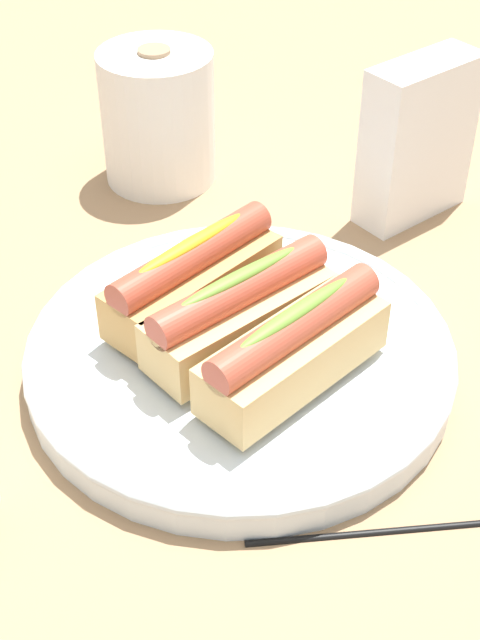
{
  "coord_description": "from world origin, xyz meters",
  "views": [
    {
      "loc": [
        -0.25,
        -0.45,
        0.46
      ],
      "look_at": [
        0.01,
        -0.01,
        0.05
      ],
      "focal_mm": 50.48,
      "sensor_mm": 36.0,
      "label": 1
    }
  ],
  "objects_px": {
    "serving_bowl": "(240,354)",
    "napkin_box": "(417,141)",
    "hotdog_front": "(294,348)",
    "paper_towel_roll": "(158,117)",
    "hotdog_back": "(240,312)",
    "chopstick_near": "(417,527)",
    "hotdog_side": "(191,278)"
  },
  "relations": [
    {
      "from": "hotdog_side",
      "to": "paper_towel_roll",
      "type": "height_order",
      "value": "paper_towel_roll"
    },
    {
      "from": "hotdog_back",
      "to": "hotdog_side",
      "type": "distance_m",
      "value": 0.06
    },
    {
      "from": "paper_towel_roll",
      "to": "napkin_box",
      "type": "relative_size",
      "value": 0.89
    },
    {
      "from": "hotdog_side",
      "to": "paper_towel_roll",
      "type": "distance_m",
      "value": 0.25
    },
    {
      "from": "napkin_box",
      "to": "hotdog_side",
      "type": "bearing_deg",
      "value": -175.46
    },
    {
      "from": "hotdog_front",
      "to": "hotdog_back",
      "type": "relative_size",
      "value": 1.01
    },
    {
      "from": "serving_bowl",
      "to": "hotdog_back",
      "type": "relative_size",
      "value": 2.06
    },
    {
      "from": "hotdog_side",
      "to": "chopstick_near",
      "type": "xyz_separation_m",
      "value": [
        0.03,
        -0.24,
        -0.05
      ]
    },
    {
      "from": "serving_bowl",
      "to": "hotdog_back",
      "type": "distance_m",
      "value": 0.04
    },
    {
      "from": "hotdog_front",
      "to": "hotdog_side",
      "type": "height_order",
      "value": "same"
    },
    {
      "from": "hotdog_front",
      "to": "chopstick_near",
      "type": "height_order",
      "value": "hotdog_front"
    },
    {
      "from": "chopstick_near",
      "to": "hotdog_front",
      "type": "bearing_deg",
      "value": 118.2
    },
    {
      "from": "hotdog_front",
      "to": "hotdog_side",
      "type": "distance_m",
      "value": 0.11
    },
    {
      "from": "hotdog_front",
      "to": "paper_towel_roll",
      "type": "height_order",
      "value": "paper_towel_roll"
    },
    {
      "from": "paper_towel_roll",
      "to": "napkin_box",
      "type": "height_order",
      "value": "napkin_box"
    },
    {
      "from": "hotdog_front",
      "to": "serving_bowl",
      "type": "bearing_deg",
      "value": 102.21
    },
    {
      "from": "serving_bowl",
      "to": "napkin_box",
      "type": "bearing_deg",
      "value": 23.82
    },
    {
      "from": "hotdog_side",
      "to": "paper_towel_roll",
      "type": "relative_size",
      "value": 1.18
    },
    {
      "from": "chopstick_near",
      "to": "paper_towel_roll",
      "type": "bearing_deg",
      "value": 107.48
    },
    {
      "from": "serving_bowl",
      "to": "hotdog_front",
      "type": "height_order",
      "value": "hotdog_front"
    },
    {
      "from": "serving_bowl",
      "to": "chopstick_near",
      "type": "relative_size",
      "value": 1.47
    },
    {
      "from": "serving_bowl",
      "to": "napkin_box",
      "type": "xyz_separation_m",
      "value": [
        0.25,
        0.11,
        0.06
      ]
    },
    {
      "from": "hotdog_front",
      "to": "hotdog_back",
      "type": "xyz_separation_m",
      "value": [
        -0.01,
        0.05,
        0.0
      ]
    },
    {
      "from": "serving_bowl",
      "to": "napkin_box",
      "type": "distance_m",
      "value": 0.28
    },
    {
      "from": "hotdog_front",
      "to": "paper_towel_roll",
      "type": "bearing_deg",
      "value": 78.82
    },
    {
      "from": "hotdog_front",
      "to": "paper_towel_roll",
      "type": "relative_size",
      "value": 1.18
    },
    {
      "from": "paper_towel_roll",
      "to": "napkin_box",
      "type": "distance_m",
      "value": 0.25
    },
    {
      "from": "hotdog_back",
      "to": "napkin_box",
      "type": "height_order",
      "value": "napkin_box"
    },
    {
      "from": "hotdog_front",
      "to": "hotdog_back",
      "type": "height_order",
      "value": "same"
    },
    {
      "from": "napkin_box",
      "to": "hotdog_front",
      "type": "bearing_deg",
      "value": -153.36
    },
    {
      "from": "paper_towel_roll",
      "to": "chopstick_near",
      "type": "distance_m",
      "value": 0.49
    },
    {
      "from": "paper_towel_roll",
      "to": "hotdog_back",
      "type": "bearing_deg",
      "value": -105.34
    }
  ]
}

